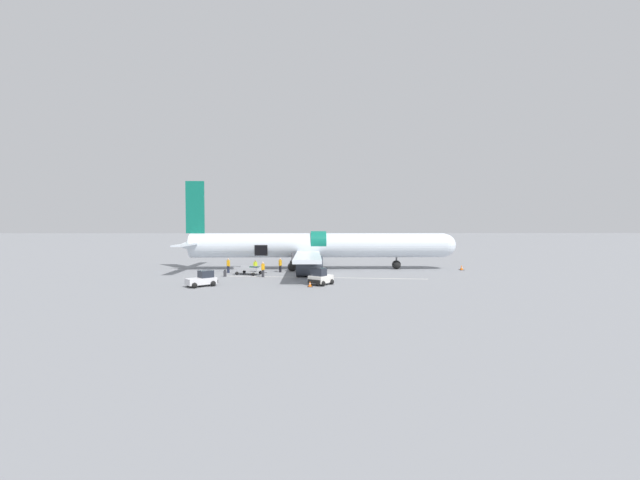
{
  "coord_description": "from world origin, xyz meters",
  "views": [
    {
      "loc": [
        -1.84,
        -47.81,
        6.07
      ],
      "look_at": [
        -0.75,
        2.07,
        4.18
      ],
      "focal_mm": 22.0,
      "sensor_mm": 36.0,
      "label": 1
    }
  ],
  "objects_px": {
    "baggage_tug_mid": "(320,278)",
    "ground_crew_loader_a": "(280,265)",
    "baggage_tug_lead": "(202,280)",
    "baggage_cart_loading": "(250,270)",
    "ground_crew_driver": "(263,269)",
    "ground_crew_loader_b": "(255,266)",
    "ground_crew_supervisor": "(228,265)",
    "airplane": "(314,246)",
    "suitcase_on_tarmac_upright": "(225,274)"
  },
  "relations": [
    {
      "from": "baggage_tug_lead",
      "to": "suitcase_on_tarmac_upright",
      "type": "xyz_separation_m",
      "value": [
        0.62,
        7.31,
        -0.31
      ]
    },
    {
      "from": "ground_crew_loader_b",
      "to": "baggage_tug_lead",
      "type": "bearing_deg",
      "value": -106.37
    },
    {
      "from": "ground_crew_driver",
      "to": "suitcase_on_tarmac_upright",
      "type": "xyz_separation_m",
      "value": [
        -4.53,
        0.42,
        -0.58
      ]
    },
    {
      "from": "ground_crew_loader_a",
      "to": "ground_crew_loader_b",
      "type": "height_order",
      "value": "ground_crew_loader_a"
    },
    {
      "from": "baggage_tug_mid",
      "to": "suitcase_on_tarmac_upright",
      "type": "distance_m",
      "value": 12.89
    },
    {
      "from": "ground_crew_driver",
      "to": "ground_crew_supervisor",
      "type": "distance_m",
      "value": 6.38
    },
    {
      "from": "airplane",
      "to": "suitcase_on_tarmac_upright",
      "type": "relative_size",
      "value": 46.37
    },
    {
      "from": "airplane",
      "to": "suitcase_on_tarmac_upright",
      "type": "xyz_separation_m",
      "value": [
        -10.6,
        -7.48,
        -2.79
      ]
    },
    {
      "from": "airplane",
      "to": "ground_crew_loader_b",
      "type": "xyz_separation_m",
      "value": [
        -7.69,
        -2.81,
        -2.34
      ]
    },
    {
      "from": "baggage_cart_loading",
      "to": "suitcase_on_tarmac_upright",
      "type": "relative_size",
      "value": 5.12
    },
    {
      "from": "baggage_tug_lead",
      "to": "baggage_tug_mid",
      "type": "distance_m",
      "value": 11.73
    },
    {
      "from": "baggage_tug_lead",
      "to": "baggage_cart_loading",
      "type": "distance_m",
      "value": 9.74
    },
    {
      "from": "baggage_tug_lead",
      "to": "ground_crew_driver",
      "type": "xyz_separation_m",
      "value": [
        5.14,
        6.89,
        0.27
      ]
    },
    {
      "from": "airplane",
      "to": "ground_crew_supervisor",
      "type": "bearing_deg",
      "value": -160.78
    },
    {
      "from": "baggage_cart_loading",
      "to": "suitcase_on_tarmac_upright",
      "type": "bearing_deg",
      "value": -144.82
    },
    {
      "from": "ground_crew_supervisor",
      "to": "baggage_tug_lead",
      "type": "bearing_deg",
      "value": -91.25
    },
    {
      "from": "airplane",
      "to": "ground_crew_loader_b",
      "type": "height_order",
      "value": "airplane"
    },
    {
      "from": "baggage_tug_lead",
      "to": "baggage_cart_loading",
      "type": "xyz_separation_m",
      "value": [
        3.27,
        9.18,
        -0.12
      ]
    },
    {
      "from": "suitcase_on_tarmac_upright",
      "to": "ground_crew_loader_a",
      "type": "bearing_deg",
      "value": 34.51
    },
    {
      "from": "ground_crew_loader_b",
      "to": "ground_crew_supervisor",
      "type": "relative_size",
      "value": 0.83
    },
    {
      "from": "ground_crew_supervisor",
      "to": "ground_crew_loader_a",
      "type": "bearing_deg",
      "value": 5.13
    },
    {
      "from": "ground_crew_loader_a",
      "to": "ground_crew_supervisor",
      "type": "distance_m",
      "value": 6.58
    },
    {
      "from": "baggage_cart_loading",
      "to": "ground_crew_driver",
      "type": "height_order",
      "value": "ground_crew_driver"
    },
    {
      "from": "ground_crew_driver",
      "to": "baggage_tug_lead",
      "type": "bearing_deg",
      "value": -126.73
    },
    {
      "from": "baggage_tug_mid",
      "to": "ground_crew_loader_b",
      "type": "height_order",
      "value": "baggage_tug_mid"
    },
    {
      "from": "ground_crew_driver",
      "to": "ground_crew_supervisor",
      "type": "bearing_deg",
      "value": 140.26
    },
    {
      "from": "ground_crew_supervisor",
      "to": "suitcase_on_tarmac_upright",
      "type": "relative_size",
      "value": 2.24
    },
    {
      "from": "baggage_cart_loading",
      "to": "ground_crew_loader_b",
      "type": "height_order",
      "value": "ground_crew_loader_b"
    },
    {
      "from": "ground_crew_loader_b",
      "to": "suitcase_on_tarmac_upright",
      "type": "xyz_separation_m",
      "value": [
        -2.91,
        -4.67,
        -0.45
      ]
    },
    {
      "from": "ground_crew_loader_a",
      "to": "ground_crew_loader_b",
      "type": "relative_size",
      "value": 1.18
    },
    {
      "from": "baggage_cart_loading",
      "to": "ground_crew_driver",
      "type": "relative_size",
      "value": 2.36
    },
    {
      "from": "airplane",
      "to": "baggage_tug_mid",
      "type": "bearing_deg",
      "value": -87.99
    },
    {
      "from": "airplane",
      "to": "ground_crew_driver",
      "type": "relative_size",
      "value": 21.38
    },
    {
      "from": "airplane",
      "to": "baggage_tug_lead",
      "type": "height_order",
      "value": "airplane"
    },
    {
      "from": "baggage_tug_mid",
      "to": "ground_crew_supervisor",
      "type": "bearing_deg",
      "value": 138.29
    },
    {
      "from": "airplane",
      "to": "baggage_cart_loading",
      "type": "bearing_deg",
      "value": -144.76
    },
    {
      "from": "baggage_tug_mid",
      "to": "ground_crew_driver",
      "type": "bearing_deg",
      "value": 136.88
    },
    {
      "from": "ground_crew_loader_b",
      "to": "ground_crew_supervisor",
      "type": "height_order",
      "value": "ground_crew_supervisor"
    },
    {
      "from": "airplane",
      "to": "ground_crew_supervisor",
      "type": "height_order",
      "value": "airplane"
    },
    {
      "from": "baggage_tug_mid",
      "to": "ground_crew_loader_b",
      "type": "xyz_separation_m",
      "value": [
        -8.18,
        11.24,
        0.07
      ]
    },
    {
      "from": "baggage_tug_lead",
      "to": "baggage_cart_loading",
      "type": "bearing_deg",
      "value": 70.42
    },
    {
      "from": "baggage_tug_lead",
      "to": "ground_crew_loader_a",
      "type": "xyz_separation_m",
      "value": [
        6.79,
        11.55,
        0.29
      ]
    },
    {
      "from": "airplane",
      "to": "suitcase_on_tarmac_upright",
      "type": "bearing_deg",
      "value": -144.78
    },
    {
      "from": "ground_crew_loader_b",
      "to": "ground_crew_driver",
      "type": "distance_m",
      "value": 5.35
    },
    {
      "from": "baggage_tug_lead",
      "to": "ground_crew_driver",
      "type": "relative_size",
      "value": 1.72
    },
    {
      "from": "airplane",
      "to": "ground_crew_supervisor",
      "type": "distance_m",
      "value": 11.82
    },
    {
      "from": "baggage_tug_lead",
      "to": "ground_crew_supervisor",
      "type": "xyz_separation_m",
      "value": [
        0.24,
        10.97,
        0.3
      ]
    },
    {
      "from": "suitcase_on_tarmac_upright",
      "to": "baggage_tug_mid",
      "type": "bearing_deg",
      "value": -30.62
    },
    {
      "from": "baggage_tug_lead",
      "to": "baggage_cart_loading",
      "type": "height_order",
      "value": "baggage_tug_lead"
    },
    {
      "from": "baggage_tug_mid",
      "to": "ground_crew_loader_a",
      "type": "distance_m",
      "value": 11.88
    }
  ]
}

